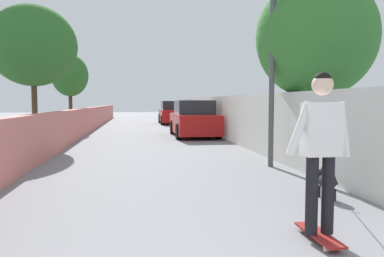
% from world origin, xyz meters
% --- Properties ---
extents(ground_plane, '(80.00, 80.00, 0.00)m').
position_xyz_m(ground_plane, '(14.00, 0.00, 0.00)').
color(ground_plane, gray).
extents(wall_left, '(48.00, 0.30, 1.18)m').
position_xyz_m(wall_left, '(12.00, 2.99, 0.59)').
color(wall_left, '#CC726B').
rests_on(wall_left, ground).
extents(fence_right, '(48.00, 0.30, 1.70)m').
position_xyz_m(fence_right, '(12.00, -2.99, 0.85)').
color(fence_right, silver).
rests_on(fence_right, ground).
extents(tree_left_near, '(3.04, 3.04, 4.87)m').
position_xyz_m(tree_left_near, '(13.00, 4.18, 3.44)').
color(tree_left_near, '#473523').
rests_on(tree_left_near, ground).
extents(tree_right_mid, '(2.84, 2.84, 4.48)m').
position_xyz_m(tree_right_mid, '(7.50, -3.67, 3.00)').
color(tree_right_mid, '#473523').
rests_on(tree_right_mid, ground).
extents(tree_left_distant, '(1.84, 1.84, 3.90)m').
position_xyz_m(tree_left_distant, '(19.00, 3.95, 2.82)').
color(tree_left_distant, '#473523').
rests_on(tree_left_distant, ground).
extents(lamp_post, '(0.36, 0.36, 4.81)m').
position_xyz_m(lamp_post, '(7.09, -2.44, 3.25)').
color(lamp_post, '#4C4C51').
rests_on(lamp_post, ground).
extents(skateboard, '(0.80, 0.20, 0.08)m').
position_xyz_m(skateboard, '(2.56, -1.31, 0.07)').
color(skateboard, maroon).
rests_on(skateboard, ground).
extents(person_skateboarder, '(0.22, 0.71, 1.70)m').
position_xyz_m(person_skateboarder, '(2.56, -1.31, 1.08)').
color(person_skateboarder, black).
rests_on(person_skateboarder, skateboard).
extents(dog, '(1.94, 1.06, 1.06)m').
position_xyz_m(dog, '(4.20, -2.26, 0.28)').
color(dog, black).
rests_on(dog, ground).
extents(car_near, '(4.08, 1.80, 1.54)m').
position_xyz_m(car_near, '(14.82, -1.84, 0.71)').
color(car_near, '#B71414').
rests_on(car_near, ground).
extents(car_far, '(3.89, 1.80, 1.54)m').
position_xyz_m(car_far, '(24.23, -1.84, 0.71)').
color(car_far, '#B71414').
rests_on(car_far, ground).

